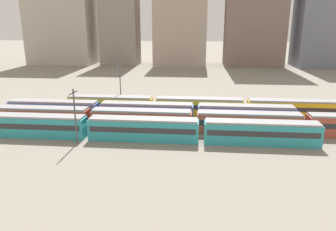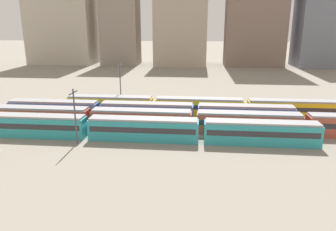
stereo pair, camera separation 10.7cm
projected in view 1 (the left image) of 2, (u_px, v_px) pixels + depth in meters
ground_plane at (96, 124)px, 61.69m from camera, size 600.00×600.00×0.00m
train_track_0 at (144, 129)px, 52.70m from camera, size 55.80×3.06×3.75m
train_track_1 at (248, 123)px, 56.02m from camera, size 93.60×3.06×3.75m
train_track_2 at (147, 112)px, 62.76m from camera, size 55.80×3.06×3.75m
catenary_pole_0 at (75, 114)px, 50.12m from camera, size 0.24×3.20×8.92m
catenary_pole_1 at (120, 84)px, 70.49m from camera, size 0.24×3.20×10.42m
distant_building_0 at (60, 16)px, 148.23m from camera, size 29.66×16.25×43.74m
distant_building_1 at (120, 20)px, 146.12m from camera, size 16.73×13.08×40.14m
distant_building_2 at (181, 29)px, 144.53m from camera, size 23.07×19.94×32.65m
distant_building_3 at (256, 6)px, 138.85m from camera, size 25.74×13.17×51.75m
distant_building_4 at (328, 18)px, 137.38m from camera, size 24.74×17.75×41.76m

